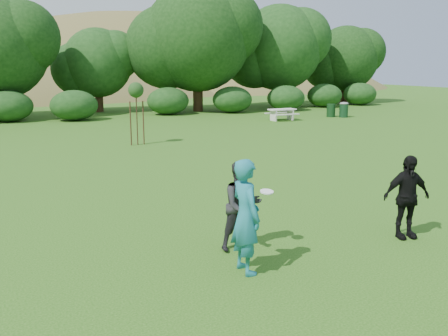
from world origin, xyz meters
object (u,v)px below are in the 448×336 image
object	(u,v)px
player_teal	(246,216)
trash_can_near	(331,110)
player_black	(407,197)
sapling	(136,92)
trash_can_lidded	(344,109)
picnic_table	(282,113)
player_grey	(242,206)

from	to	relation	value
player_teal	trash_can_near	world-z (taller)	player_teal
player_teal	player_black	distance (m)	3.93
sapling	trash_can_near	bearing A→B (deg)	20.75
player_black	trash_can_lidded	distance (m)	24.80
player_black	trash_can_near	xyz separation A→B (m)	(14.10, 20.57, -0.45)
player_black	sapling	size ratio (longest dim) A/B	0.63
trash_can_lidded	sapling	bearing A→B (deg)	-161.90
player_black	trash_can_near	bearing A→B (deg)	68.76
sapling	picnic_table	distance (m)	12.79
player_teal	player_grey	xyz separation A→B (m)	(0.47, 1.02, -0.13)
player_black	picnic_table	distance (m)	22.43
trash_can_near	picnic_table	world-z (taller)	trash_can_near
trash_can_lidded	player_black	bearing A→B (deg)	-126.41
player_teal	trash_can_lidded	world-z (taller)	player_teal
trash_can_near	player_teal	bearing A→B (deg)	-131.13
picnic_table	trash_can_lidded	world-z (taller)	trash_can_lidded
player_teal	picnic_table	bearing A→B (deg)	-33.80
sapling	trash_can_lidded	world-z (taller)	sapling
player_grey	trash_can_near	bearing A→B (deg)	44.47
trash_can_near	trash_can_lidded	xyz separation A→B (m)	(0.62, -0.61, 0.09)
player_teal	picnic_table	world-z (taller)	player_teal
player_teal	trash_can_near	size ratio (longest dim) A/B	2.30
player_grey	trash_can_lidded	xyz separation A→B (m)	(18.17, 19.01, -0.36)
trash_can_near	picnic_table	bearing A→B (deg)	-174.74
trash_can_near	trash_can_lidded	world-z (taller)	trash_can_lidded
player_black	picnic_table	xyz separation A→B (m)	(9.81, 20.17, -0.38)
sapling	picnic_table	bearing A→B (deg)	25.97
player_teal	trash_can_lidded	distance (m)	27.37
sapling	trash_can_lidded	xyz separation A→B (m)	(16.28, 5.32, -1.88)
picnic_table	trash_can_lidded	bearing A→B (deg)	-2.54
sapling	trash_can_lidded	bearing A→B (deg)	18.10
player_teal	player_grey	distance (m)	1.13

